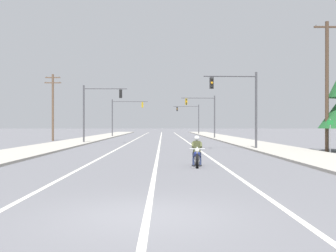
# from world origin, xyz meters

# --- Properties ---
(ground_plane) EXTENTS (400.00, 400.00, 0.00)m
(ground_plane) POSITION_xyz_m (0.00, 0.00, 0.00)
(ground_plane) COLOR #5B5B60
(lane_stripe_center) EXTENTS (0.16, 100.00, 0.01)m
(lane_stripe_center) POSITION_xyz_m (0.08, 45.00, 0.00)
(lane_stripe_center) COLOR beige
(lane_stripe_center) RESTS_ON ground
(lane_stripe_left) EXTENTS (0.16, 100.00, 0.01)m
(lane_stripe_left) POSITION_xyz_m (-3.32, 45.00, 0.00)
(lane_stripe_left) COLOR beige
(lane_stripe_left) RESTS_ON ground
(lane_stripe_right) EXTENTS (0.16, 100.00, 0.01)m
(lane_stripe_right) POSITION_xyz_m (3.27, 45.00, 0.00)
(lane_stripe_right) COLOR beige
(lane_stripe_right) RESTS_ON ground
(sidewalk_kerb_right) EXTENTS (4.40, 110.00, 0.14)m
(sidewalk_kerb_right) POSITION_xyz_m (9.41, 40.00, 0.07)
(sidewalk_kerb_right) COLOR #9E998E
(sidewalk_kerb_right) RESTS_ON ground
(sidewalk_kerb_left) EXTENTS (4.40, 110.00, 0.14)m
(sidewalk_kerb_left) POSITION_xyz_m (-9.41, 40.00, 0.07)
(sidewalk_kerb_left) COLOR #9E998E
(sidewalk_kerb_left) RESTS_ON ground
(motorcycle_with_rider) EXTENTS (0.70, 2.19, 1.46)m
(motorcycle_with_rider) POSITION_xyz_m (2.05, 10.14, 0.59)
(motorcycle_with_rider) COLOR black
(motorcycle_with_rider) RESTS_ON ground
(traffic_signal_near_right) EXTENTS (4.31, 0.50, 6.20)m
(traffic_signal_near_right) POSITION_xyz_m (6.67, 22.49, 4.06)
(traffic_signal_near_right) COLOR #47474C
(traffic_signal_near_right) RESTS_ON ground
(traffic_signal_near_left) EXTENTS (4.71, 0.40, 6.20)m
(traffic_signal_near_left) POSITION_xyz_m (-6.68, 33.18, 4.09)
(traffic_signal_near_left) COLOR #47474C
(traffic_signal_near_left) RESTS_ON ground
(traffic_signal_mid_right) EXTENTS (4.93, 0.61, 6.20)m
(traffic_signal_mid_right) POSITION_xyz_m (6.48, 47.61, 4.10)
(traffic_signal_mid_right) COLOR #47474C
(traffic_signal_mid_right) RESTS_ON ground
(traffic_signal_mid_left) EXTENTS (5.95, 0.46, 6.20)m
(traffic_signal_mid_left) POSITION_xyz_m (-6.21, 56.16, 4.16)
(traffic_signal_mid_left) COLOR #47474C
(traffic_signal_mid_left) RESTS_ON ground
(traffic_signal_far_right) EXTENTS (5.37, 0.52, 6.20)m
(traffic_signal_far_right) POSITION_xyz_m (6.33, 72.78, 4.13)
(traffic_signal_far_right) COLOR #47474C
(traffic_signal_far_right) RESTS_ON ground
(utility_pole_right_near) EXTENTS (1.90, 0.26, 9.49)m
(utility_pole_right_near) POSITION_xyz_m (12.35, 19.69, 4.94)
(utility_pole_right_near) COLOR #4C3828
(utility_pole_right_near) RESTS_ON ground
(utility_pole_left_near) EXTENTS (2.03, 0.26, 8.23)m
(utility_pole_left_near) POSITION_xyz_m (-13.20, 39.91, 4.44)
(utility_pole_left_near) COLOR brown
(utility_pole_left_near) RESTS_ON ground
(street_sign) EXTENTS (0.44, 0.07, 2.40)m
(street_sign) POSITION_xyz_m (12.00, 18.30, 1.50)
(street_sign) COLOR gray
(street_sign) RESTS_ON ground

